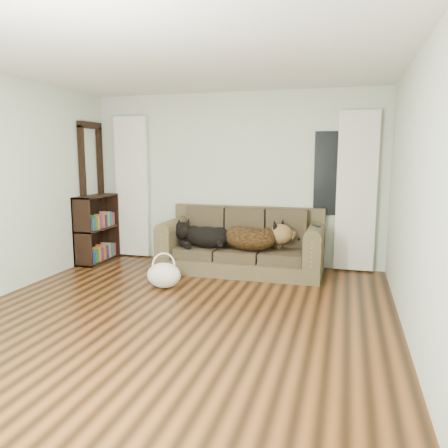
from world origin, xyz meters
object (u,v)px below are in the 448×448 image
(sofa, at_px, (241,241))
(dog_black_lab, at_px, (205,238))
(tote_bag, at_px, (164,275))
(dog_shepherd, at_px, (254,240))
(bookshelf, at_px, (97,230))

(sofa, bearing_deg, dog_black_lab, -170.85)
(sofa, relative_size, dog_black_lab, 3.21)
(dog_black_lab, distance_m, tote_bag, 1.04)
(sofa, distance_m, dog_shepherd, 0.23)
(sofa, distance_m, dog_black_lab, 0.53)
(sofa, xyz_separation_m, dog_black_lab, (-0.52, -0.08, 0.03))
(tote_bag, bearing_deg, sofa, 54.36)
(sofa, xyz_separation_m, tote_bag, (-0.75, -1.05, -0.29))
(dog_black_lab, height_order, tote_bag, dog_black_lab)
(dog_shepherd, xyz_separation_m, bookshelf, (-2.53, 0.08, 0.01))
(dog_shepherd, xyz_separation_m, tote_bag, (-0.96, -0.95, -0.33))
(sofa, height_order, dog_shepherd, sofa)
(sofa, bearing_deg, bookshelf, -179.39)
(tote_bag, height_order, bookshelf, bookshelf)
(sofa, height_order, bookshelf, bookshelf)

